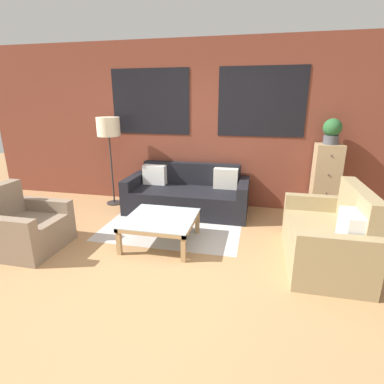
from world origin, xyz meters
name	(u,v)px	position (x,y,z in m)	size (l,w,h in m)	color
ground_plane	(163,273)	(0.00, 0.00, 0.00)	(16.00, 16.00, 0.00)	#AD7F51
wall_back_brick	(204,126)	(0.00, 2.44, 1.41)	(8.40, 0.09, 2.80)	brown
rug	(173,226)	(-0.25, 1.25, 0.00)	(2.04, 1.47, 0.00)	#BCB7B2
couch_dark	(187,195)	(-0.18, 1.95, 0.28)	(2.04, 0.88, 0.78)	black
settee_vintage	(328,238)	(1.80, 0.63, 0.31)	(0.80, 1.41, 0.92)	#99845B
armchair_corner	(25,228)	(-1.88, 0.17, 0.28)	(0.80, 0.83, 0.84)	#84705B
coffee_table	(161,221)	(-0.25, 0.69, 0.31)	(0.89, 0.89, 0.36)	silver
floor_lamp	(109,130)	(-1.59, 2.02, 1.34)	(0.39, 0.39, 1.55)	#2D2D2D
drawer_cabinet	(325,181)	(2.02, 2.19, 0.59)	(0.40, 0.36, 1.18)	tan
potted_plant	(332,131)	(2.02, 2.19, 1.39)	(0.27, 0.27, 0.39)	#47474C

